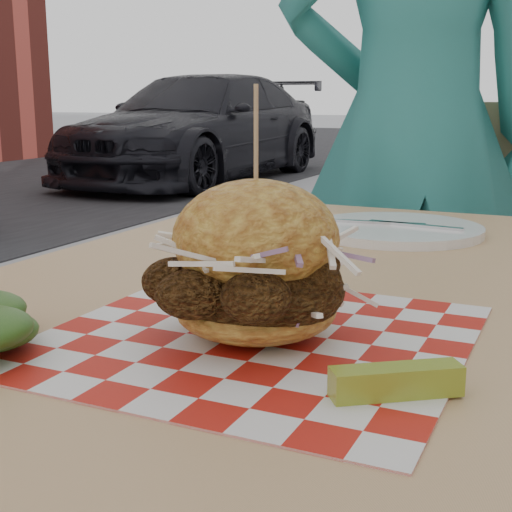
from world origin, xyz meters
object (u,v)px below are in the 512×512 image
object	(u,v)px
car_dark	(200,127)
patio_chair	(457,263)
patio_table	(321,349)
sandwich	(256,270)
diner	(413,131)

from	to	relation	value
car_dark	patio_chair	xyz separation A→B (m)	(3.94, -5.72, -0.07)
patio_table	sandwich	distance (m)	0.25
car_dark	patio_chair	bearing A→B (deg)	-54.75
diner	car_dark	xyz separation A→B (m)	(-3.83, 5.81, -0.26)
car_dark	patio_chair	size ratio (longest dim) A/B	4.52
diner	patio_table	size ratio (longest dim) A/B	1.47
car_dark	sandwich	size ratio (longest dim) A/B	19.64
sandwich	car_dark	bearing A→B (deg)	119.61
patio_table	patio_chair	world-z (taller)	patio_chair
car_dark	diner	bearing A→B (deg)	-55.90
diner	sandwich	world-z (taller)	diner
patio_chair	patio_table	bearing A→B (deg)	-95.83
patio_table	car_dark	bearing A→B (deg)	120.28
car_dark	sandwich	world-z (taller)	car_dark
patio_table	sandwich	size ratio (longest dim) A/B	5.49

